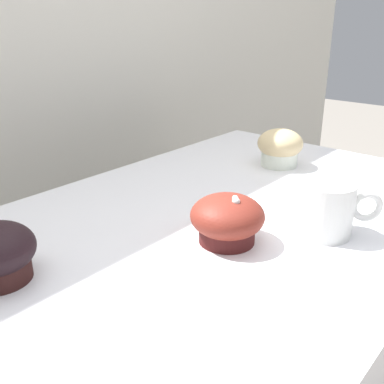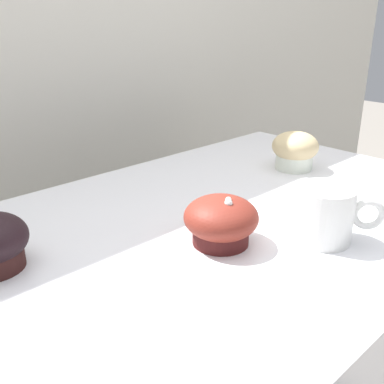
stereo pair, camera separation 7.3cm
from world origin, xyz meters
name	(u,v)px [view 1 (the left image)]	position (x,y,z in m)	size (l,w,h in m)	color
wall_back	(29,151)	(0.00, 0.60, 0.90)	(3.20, 0.10, 1.80)	beige
muffin_back_left	(280,147)	(0.29, 0.06, 0.95)	(0.10, 0.10, 0.08)	white
muffin_back_right	(227,219)	(-0.07, -0.06, 0.94)	(0.11, 0.11, 0.08)	#471817
coffee_cup	(327,207)	(0.05, -0.16, 0.95)	(0.10, 0.11, 0.08)	white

